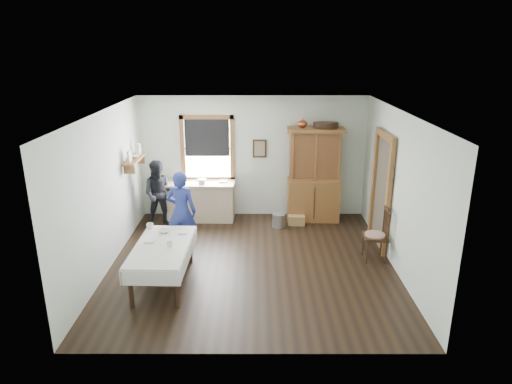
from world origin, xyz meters
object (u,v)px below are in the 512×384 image
at_px(pail, 279,220).
at_px(woman_blue, 182,214).
at_px(wicker_basket, 296,220).
at_px(china_hutch, 314,175).
at_px(figure_dark, 160,196).
at_px(work_counter, 201,201).
at_px(dining_table, 163,264).
at_px(spindle_chair, 375,234).

xyz_separation_m(pail, woman_blue, (-1.88, -1.12, 0.57)).
bearing_deg(wicker_basket, pail, -160.17).
relative_size(china_hutch, figure_dark, 1.54).
xyz_separation_m(work_counter, wicker_basket, (2.10, -0.29, -0.32)).
distance_m(china_hutch, dining_table, 4.04).
relative_size(work_counter, spindle_chair, 1.51).
xyz_separation_m(dining_table, wicker_basket, (2.39, 2.56, -0.23)).
bearing_deg(woman_blue, figure_dark, -51.60).
bearing_deg(pail, china_hutch, 29.65).
bearing_deg(pail, dining_table, -129.61).
height_order(dining_table, wicker_basket, dining_table).
bearing_deg(china_hutch, dining_table, -132.83).
relative_size(dining_table, spindle_chair, 1.70).
height_order(work_counter, pail, work_counter).
xyz_separation_m(china_hutch, pail, (-0.78, -0.44, -0.89)).
distance_m(pail, woman_blue, 2.26).
bearing_deg(china_hutch, woman_blue, -148.14).
distance_m(work_counter, china_hutch, 2.56).
bearing_deg(pail, wicker_basket, 19.83).
relative_size(wicker_basket, figure_dark, 0.26).
relative_size(dining_table, wicker_basket, 4.77).
relative_size(work_counter, pail, 5.10).
height_order(dining_table, woman_blue, woman_blue).
height_order(china_hutch, dining_table, china_hutch).
xyz_separation_m(spindle_chair, woman_blue, (-3.55, 0.42, 0.22)).
distance_m(spindle_chair, figure_dark, 4.50).
height_order(china_hutch, figure_dark, china_hutch).
bearing_deg(figure_dark, dining_table, -81.32).
xyz_separation_m(pail, wicker_basket, (0.40, 0.14, -0.04)).
bearing_deg(wicker_basket, woman_blue, -150.90).
distance_m(work_counter, pail, 1.79).
height_order(work_counter, woman_blue, woman_blue).
xyz_separation_m(work_counter, dining_table, (-0.29, -2.85, -0.09)).
distance_m(woman_blue, figure_dark, 1.36).
bearing_deg(china_hutch, wicker_basket, -140.53).
height_order(spindle_chair, pail, spindle_chair).
bearing_deg(woman_blue, china_hutch, -139.89).
bearing_deg(dining_table, wicker_basket, 46.89).
bearing_deg(spindle_chair, china_hutch, 118.88).
distance_m(spindle_chair, wicker_basket, 2.15).
relative_size(pail, wicker_basket, 0.83).
relative_size(wicker_basket, woman_blue, 0.25).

